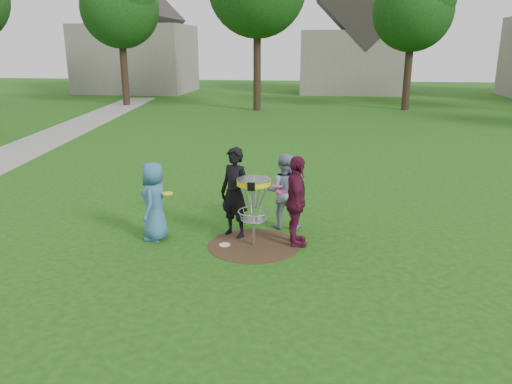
# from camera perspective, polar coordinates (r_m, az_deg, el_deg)

# --- Properties ---
(ground) EXTENTS (100.00, 100.00, 0.00)m
(ground) POSITION_cam_1_polar(r_m,az_deg,el_deg) (9.80, -0.25, -6.11)
(ground) COLOR #19470F
(ground) RESTS_ON ground
(dirt_patch) EXTENTS (1.80, 1.80, 0.01)m
(dirt_patch) POSITION_cam_1_polar(r_m,az_deg,el_deg) (9.80, -0.25, -6.09)
(dirt_patch) COLOR #47331E
(dirt_patch) RESTS_ON ground
(concrete_path) EXTENTS (7.75, 39.92, 0.02)m
(concrete_path) POSITION_cam_1_polar(r_m,az_deg,el_deg) (20.74, -25.17, 4.37)
(concrete_path) COLOR #9E9E99
(concrete_path) RESTS_ON ground
(player_blue) EXTENTS (0.54, 0.79, 1.58)m
(player_blue) POSITION_cam_1_polar(r_m,az_deg,el_deg) (10.07, -11.54, -1.05)
(player_blue) COLOR #346790
(player_blue) RESTS_ON ground
(player_black) EXTENTS (0.80, 0.70, 1.84)m
(player_black) POSITION_cam_1_polar(r_m,az_deg,el_deg) (10.00, -2.43, -0.08)
(player_black) COLOR black
(player_black) RESTS_ON ground
(player_grey) EXTENTS (0.80, 0.64, 1.61)m
(player_grey) POSITION_cam_1_polar(r_m,az_deg,el_deg) (10.51, 3.19, 0.09)
(player_grey) COLOR #7E8BA2
(player_grey) RESTS_ON ground
(player_maroon) EXTENTS (0.58, 1.09, 1.77)m
(player_maroon) POSITION_cam_1_polar(r_m,az_deg,el_deg) (9.56, 4.62, -1.09)
(player_maroon) COLOR #54132C
(player_maroon) RESTS_ON ground
(disc_on_grass) EXTENTS (0.22, 0.22, 0.02)m
(disc_on_grass) POSITION_cam_1_polar(r_m,az_deg,el_deg) (9.81, -3.61, -6.06)
(disc_on_grass) COLOR white
(disc_on_grass) RESTS_ON ground
(disc_golf_basket) EXTENTS (0.66, 0.67, 1.38)m
(disc_golf_basket) POSITION_cam_1_polar(r_m,az_deg,el_deg) (9.46, -0.26, -0.39)
(disc_golf_basket) COLOR #9EA0A5
(disc_golf_basket) RESTS_ON ground
(held_discs) EXTENTS (2.47, 1.00, 0.17)m
(held_discs) POSITION_cam_1_polar(r_m,az_deg,el_deg) (9.79, -1.57, 0.33)
(held_discs) COLOR yellow
(held_discs) RESTS_ON ground
(tree_row) EXTENTS (51.20, 17.42, 9.90)m
(tree_row) POSITION_cam_1_polar(r_m,az_deg,el_deg) (29.75, 6.93, 20.91)
(tree_row) COLOR #38281C
(tree_row) RESTS_ON ground
(house_row) EXTENTS (44.50, 10.65, 11.62)m
(house_row) POSITION_cam_1_polar(r_m,az_deg,el_deg) (42.17, 13.47, 16.38)
(house_row) COLOR gray
(house_row) RESTS_ON ground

